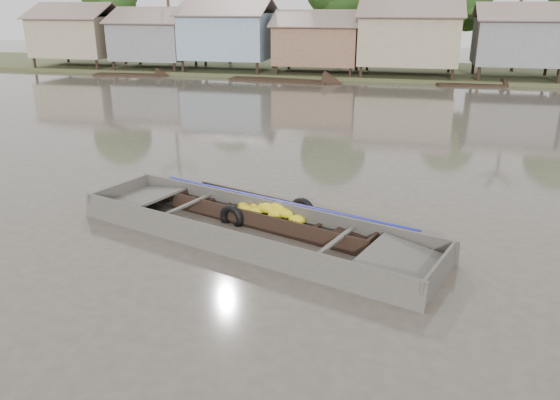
# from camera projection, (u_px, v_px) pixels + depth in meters

# --- Properties ---
(ground) EXTENTS (120.00, 120.00, 0.00)m
(ground) POSITION_uv_depth(u_px,v_px,m) (256.00, 246.00, 11.89)
(ground) COLOR #463F36
(ground) RESTS_ON ground
(riverbank) EXTENTS (120.00, 12.47, 10.22)m
(riverbank) POSITION_uv_depth(u_px,v_px,m) (417.00, 31.00, 39.30)
(riverbank) COLOR #384723
(riverbank) RESTS_ON ground
(banana_boat) EXTENTS (5.61, 3.12, 0.76)m
(banana_boat) POSITION_uv_depth(u_px,v_px,m) (271.00, 216.00, 13.18)
(banana_boat) COLOR black
(banana_boat) RESTS_ON ground
(viewer_boat) EXTENTS (8.88, 4.85, 0.69)m
(viewer_boat) POSITION_uv_depth(u_px,v_px,m) (254.00, 234.00, 12.30)
(viewer_boat) COLOR #403C36
(viewer_boat) RESTS_ON ground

